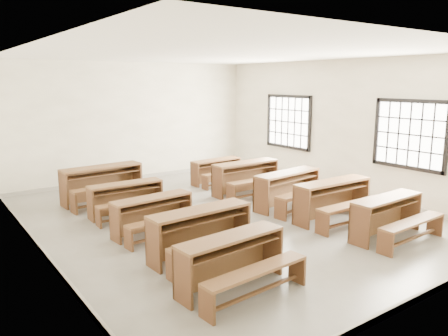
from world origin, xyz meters
TOP-DOWN VIEW (x-y plane):
  - room at (0.09, 0.00)m, footprint 8.50×8.50m
  - desk_set_0 at (-1.71, -2.60)m, footprint 1.63×0.93m
  - desk_set_1 at (-1.48, -1.50)m, footprint 1.73×0.95m
  - desk_set_2 at (-1.60, -0.09)m, footprint 1.55×0.89m
  - desk_set_3 at (-1.56, 1.21)m, footprint 1.51×0.81m
  - desk_set_4 at (-1.56, 2.50)m, footprint 1.86×1.05m
  - desk_set_5 at (1.63, -2.64)m, footprint 1.62×0.88m
  - desk_set_6 at (1.63, -1.44)m, footprint 1.74×0.92m
  - desk_set_7 at (1.55, -0.26)m, footprint 1.81×1.09m
  - desk_set_8 at (1.52, 1.18)m, footprint 1.74×0.91m
  - desk_set_9 at (1.58, 2.52)m, footprint 1.48×0.83m

SIDE VIEW (x-z plane):
  - desk_set_9 at x=1.58m, z-range 0.05..0.70m
  - desk_set_2 at x=-1.60m, z-range 0.06..0.73m
  - desk_set_3 at x=-1.56m, z-range 0.06..0.73m
  - desk_set_0 at x=-1.71m, z-range 0.06..0.77m
  - desk_set_5 at x=1.63m, z-range 0.06..0.77m
  - desk_set_1 at x=-1.48m, z-range 0.06..0.82m
  - desk_set_7 at x=1.55m, z-range 0.06..0.84m
  - desk_set_8 at x=1.52m, z-range 0.06..0.84m
  - desk_set_6 at x=1.63m, z-range 0.06..0.84m
  - desk_set_4 at x=-1.56m, z-range 0.07..0.88m
  - room at x=0.09m, z-range 0.54..3.74m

